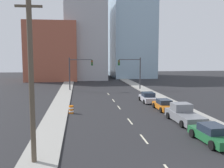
% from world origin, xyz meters
% --- Properties ---
extents(sidewalk_left, '(2.57, 91.95, 0.15)m').
position_xyz_m(sidewalk_left, '(-7.92, 45.98, 0.08)').
color(sidewalk_left, '#9E9B93').
rests_on(sidewalk_left, ground).
extents(sidewalk_right, '(2.57, 91.95, 0.15)m').
position_xyz_m(sidewalk_right, '(7.92, 45.98, 0.08)').
color(sidewalk_right, '#9E9B93').
rests_on(sidewalk_right, ground).
extents(lane_stripe_at_8m, '(0.16, 2.40, 0.01)m').
position_xyz_m(lane_stripe_at_8m, '(0.00, 8.15, 0.00)').
color(lane_stripe_at_8m, beige).
rests_on(lane_stripe_at_8m, ground).
extents(lane_stripe_at_14m, '(0.16, 2.40, 0.01)m').
position_xyz_m(lane_stripe_at_14m, '(0.00, 13.82, 0.00)').
color(lane_stripe_at_14m, beige).
rests_on(lane_stripe_at_14m, ground).
extents(lane_stripe_at_21m, '(0.16, 2.40, 0.01)m').
position_xyz_m(lane_stripe_at_21m, '(0.00, 21.10, 0.00)').
color(lane_stripe_at_21m, beige).
rests_on(lane_stripe_at_21m, ground).
extents(lane_stripe_at_26m, '(0.16, 2.40, 0.01)m').
position_xyz_m(lane_stripe_at_26m, '(0.00, 26.38, 0.00)').
color(lane_stripe_at_26m, beige).
rests_on(lane_stripe_at_26m, ground).
extents(lane_stripe_at_33m, '(0.16, 2.40, 0.01)m').
position_xyz_m(lane_stripe_at_33m, '(0.00, 33.15, 0.00)').
color(lane_stripe_at_33m, beige).
rests_on(lane_stripe_at_33m, ground).
extents(building_brick_left, '(14.00, 16.00, 16.25)m').
position_xyz_m(building_brick_left, '(-12.74, 63.93, 8.13)').
color(building_brick_left, '#9E513D').
rests_on(building_brick_left, ground).
extents(building_office_center, '(12.00, 20.00, 24.54)m').
position_xyz_m(building_office_center, '(-3.10, 67.93, 12.27)').
color(building_office_center, '#A8A8AD').
rests_on(building_office_center, ground).
extents(building_glass_right, '(13.00, 20.00, 29.95)m').
position_xyz_m(building_glass_right, '(12.17, 71.93, 14.98)').
color(building_glass_right, '#99B7CC').
rests_on(building_glass_right, ground).
extents(traffic_signal_left, '(4.72, 0.35, 6.57)m').
position_xyz_m(traffic_signal_left, '(-5.77, 38.50, 4.27)').
color(traffic_signal_left, '#38383D').
rests_on(traffic_signal_left, ground).
extents(traffic_signal_right, '(4.72, 0.35, 6.57)m').
position_xyz_m(traffic_signal_right, '(5.91, 38.50, 4.27)').
color(traffic_signal_right, '#38383D').
rests_on(traffic_signal_right, ground).
extents(utility_pole_left_near, '(1.60, 0.32, 10.58)m').
position_xyz_m(utility_pole_left_near, '(-8.18, 4.39, 5.41)').
color(utility_pole_left_near, brown).
rests_on(utility_pole_left_near, ground).
extents(traffic_barrel, '(0.56, 0.56, 0.95)m').
position_xyz_m(traffic_barrel, '(-6.24, 18.39, 0.47)').
color(traffic_barrel, orange).
rests_on(traffic_barrel, ground).
extents(sedan_green, '(2.31, 4.77, 1.44)m').
position_xyz_m(sedan_green, '(5.16, 6.59, 0.66)').
color(sedan_green, '#1E6033').
rests_on(sedan_green, ground).
extents(pickup_truck_gray, '(2.56, 5.67, 1.85)m').
position_xyz_m(pickup_truck_gray, '(5.52, 12.86, 0.77)').
color(pickup_truck_gray, slate).
rests_on(pickup_truck_gray, ground).
extents(sedan_orange, '(2.04, 4.51, 1.36)m').
position_xyz_m(sedan_orange, '(5.44, 18.79, 0.63)').
color(sedan_orange, orange).
rests_on(sedan_orange, ground).
extents(sedan_silver, '(2.25, 4.64, 1.45)m').
position_xyz_m(sedan_silver, '(5.00, 24.55, 0.66)').
color(sedan_silver, '#B2B2BC').
rests_on(sedan_silver, ground).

